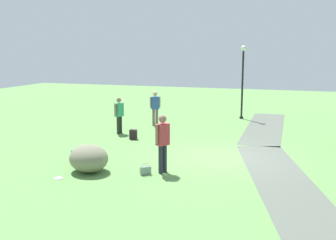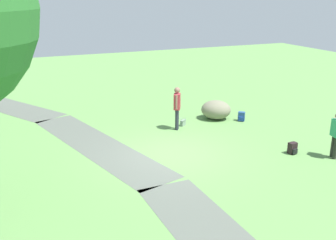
# 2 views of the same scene
# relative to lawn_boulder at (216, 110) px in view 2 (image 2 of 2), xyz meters

# --- Properties ---
(ground_plane) EXTENTS (48.00, 48.00, 0.00)m
(ground_plane) POSITION_rel_lawn_boulder_xyz_m (-2.88, 3.46, -0.41)
(ground_plane) COLOR #5C8C49
(footpath_segment_mid) EXTENTS (8.15, 3.67, 0.01)m
(footpath_segment_mid) POSITION_rel_lawn_boulder_xyz_m (-1.02, 5.57, -0.41)
(footpath_segment_mid) COLOR #545A51
(footpath_segment_mid) RESTS_ON ground
(footpath_segment_far) EXTENTS (7.72, 5.49, 0.01)m
(footpath_segment_far) POSITION_rel_lawn_boulder_xyz_m (6.29, 8.65, -0.41)
(footpath_segment_far) COLOR #545A51
(footpath_segment_far) RESTS_ON ground
(lawn_boulder) EXTENTS (1.67, 1.70, 0.83)m
(lawn_boulder) POSITION_rel_lawn_boulder_xyz_m (0.00, 0.00, 0.00)
(lawn_boulder) COLOR slate
(lawn_boulder) RESTS_ON ground
(woman_with_handbag) EXTENTS (0.46, 0.39, 1.75)m
(woman_with_handbag) POSITION_rel_lawn_boulder_xyz_m (-0.59, 2.15, 0.61)
(woman_with_handbag) COLOR #252833
(woman_with_handbag) RESTS_ON ground
(passerby_on_path) EXTENTS (0.50, 0.33, 1.58)m
(passerby_on_path) POSITION_rel_lawn_boulder_xyz_m (-5.32, -1.47, 0.50)
(passerby_on_path) COLOR #252922
(passerby_on_path) RESTS_ON ground
(handbag_on_grass) EXTENTS (0.38, 0.38, 0.31)m
(handbag_on_grass) POSITION_rel_lawn_boulder_xyz_m (-0.27, 1.72, -0.27)
(handbag_on_grass) COLOR gray
(handbag_on_grass) RESTS_ON ground
(backpack_by_boulder) EXTENTS (0.35, 0.35, 0.40)m
(backpack_by_boulder) POSITION_rel_lawn_boulder_xyz_m (-0.70, -0.87, -0.22)
(backpack_by_boulder) COLOR navy
(backpack_by_boulder) RESTS_ON ground
(spare_backpack_on_lawn) EXTENTS (0.28, 0.30, 0.40)m
(spare_backpack_on_lawn) POSITION_rel_lawn_boulder_xyz_m (-4.49, -0.46, -0.22)
(spare_backpack_on_lawn) COLOR black
(spare_backpack_on_lawn) RESTS_ON ground
(frisbee_on_grass) EXTENTS (0.25, 0.25, 0.02)m
(frisbee_on_grass) POSITION_rel_lawn_boulder_xyz_m (0.87, -0.50, -0.40)
(frisbee_on_grass) COLOR white
(frisbee_on_grass) RESTS_ON ground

